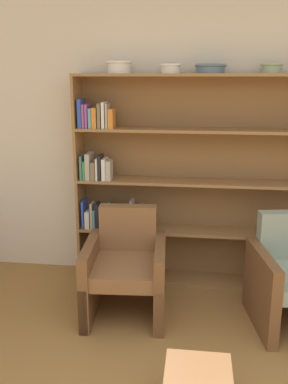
# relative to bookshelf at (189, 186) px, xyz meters

# --- Properties ---
(wall_back) EXTENTS (12.00, 0.06, 2.75)m
(wall_back) POSITION_rel_bookshelf_xyz_m (0.29, 0.16, 0.45)
(wall_back) COLOR beige
(wall_back) RESTS_ON ground
(bookshelf) EXTENTS (2.43, 0.30, 1.91)m
(bookshelf) POSITION_rel_bookshelf_xyz_m (0.00, 0.00, 0.00)
(bookshelf) COLOR olive
(bookshelf) RESTS_ON ground
(bowl_copper) EXTENTS (0.22, 0.22, 0.10)m
(bowl_copper) POSITION_rel_bookshelf_xyz_m (-0.63, -0.03, 1.05)
(bowl_copper) COLOR silver
(bowl_copper) RESTS_ON bookshelf
(bowl_cream) EXTENTS (0.19, 0.19, 0.08)m
(bowl_cream) POSITION_rel_bookshelf_xyz_m (-0.18, -0.03, 1.03)
(bowl_cream) COLOR silver
(bowl_cream) RESTS_ON bookshelf
(bowl_stoneware) EXTENTS (0.26, 0.26, 0.08)m
(bowl_stoneware) POSITION_rel_bookshelf_xyz_m (0.15, -0.03, 1.03)
(bowl_stoneware) COLOR slate
(bowl_stoneware) RESTS_ON bookshelf
(bowl_terracotta) EXTENTS (0.19, 0.19, 0.08)m
(bowl_terracotta) POSITION_rel_bookshelf_xyz_m (0.65, -0.03, 1.03)
(bowl_terracotta) COLOR gray
(bowl_terracotta) RESTS_ON bookshelf
(armchair_leather) EXTENTS (0.68, 0.72, 0.84)m
(armchair_leather) POSITION_rel_bookshelf_xyz_m (-0.48, -0.64, -0.54)
(armchair_leather) COLOR brown
(armchair_leather) RESTS_ON ground
(footstool) EXTENTS (0.38, 0.38, 0.30)m
(footstool) POSITION_rel_bookshelf_xyz_m (0.11, -1.73, -0.68)
(footstool) COLOR brown
(footstool) RESTS_ON ground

